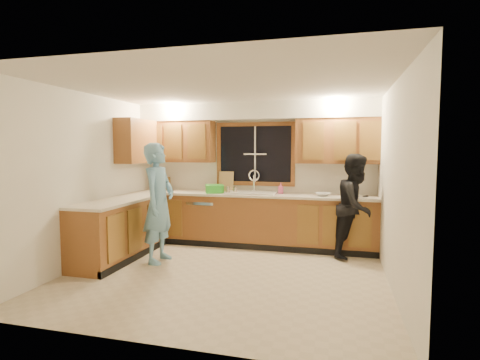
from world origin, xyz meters
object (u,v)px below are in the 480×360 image
Objects in this scene: knife_block at (166,183)px; dish_crate at (215,189)px; dishwasher at (206,220)px; stove at (98,238)px; woman at (356,206)px; soap_bottle at (281,188)px; man at (159,203)px; bowl at (323,194)px; sink at (252,196)px.

knife_block reaches higher than dish_crate.
stove reaches higher than dishwasher.
dishwasher is at bearing 160.42° from dish_crate.
woman reaches higher than soap_bottle.
knife_block is at bearing 170.69° from dishwasher.
dishwasher is 0.91× the size of stove.
man is 5.83× the size of dish_crate.
woman is at bearing -71.50° from man.
bowl is at bearing 0.17° from dish_crate.
sink is at bearing 45.39° from stove.
bowl is at bearing 30.04° from stove.
man reaches higher than soap_bottle.
dishwasher is 2.04m from stove.
dish_crate reaches higher than dishwasher.
stove is 3.93× the size of bowl.
woman is 8.44× the size of soap_bottle.
dishwasher is 2.14m from bowl.
woman reaches higher than dishwasher.
bowl is (2.35, 1.20, 0.06)m from man.
bowl is at bearing -1.80° from dishwasher.
soap_bottle reaches higher than stove.
dishwasher is at bearing 62.31° from stove.
woman is 0.59m from bowl.
stove is 2.15m from dish_crate.
knife_block is 1.05m from dish_crate.
bowl is at bearing -3.74° from sink.
dish_crate is at bearing -49.27° from knife_block.
sink is 2.81× the size of dish_crate.
dish_crate is at bearing -171.12° from soap_bottle.
sink reaches higher than dish_crate.
stove is at bearing 129.01° from man.
knife_block is at bearing 175.87° from sink.
man is at bearing -139.85° from soap_bottle.
man reaches higher than stove.
knife_block is at bearing 168.64° from dish_crate.
sink is at bearing 176.26° from bowl.
stove is (-0.95, -1.81, 0.04)m from dishwasher.
dishwasher is at bearing 178.20° from bowl.
dishwasher is at bearing -179.01° from sink.
dishwasher is at bearing 116.22° from woman.
dishwasher is 1.38m from man.
soap_bottle is at bearing 104.75° from woman.
sink is at bearing 0.99° from dishwasher.
bowl is (1.22, -0.08, 0.08)m from sink.
dish_crate is at bearing 117.36° from woman.
knife_block reaches higher than bowl.
man reaches higher than sink.
sink is 3.49× the size of knife_block.
woman is at bearing -6.45° from dishwasher.
dish_crate is (-2.39, 0.22, 0.18)m from woman.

